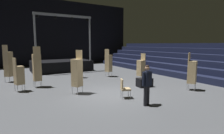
{
  "coord_description": "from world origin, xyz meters",
  "views": [
    {
      "loc": [
        -4.71,
        -7.9,
        2.62
      ],
      "look_at": [
        0.15,
        0.18,
        1.4
      ],
      "focal_mm": 28.6,
      "sensor_mm": 36.0,
      "label": 1
    }
  ],
  "objects_px": {
    "stage_riser": "(62,65)",
    "man_with_tie": "(147,83)",
    "chair_stack_front_left": "(37,67)",
    "chair_stack_front_right": "(108,63)",
    "chair_stack_mid_right": "(77,66)",
    "equipment_road_case": "(144,82)",
    "chair_stack_rear_left": "(19,75)",
    "chair_stack_mid_left": "(192,72)",
    "loose_chair_near_man": "(124,87)",
    "chair_stack_rear_centre": "(8,64)",
    "chair_stack_mid_centre": "(141,68)",
    "chair_stack_rear_right": "(77,72)"
  },
  "relations": [
    {
      "from": "chair_stack_front_left",
      "to": "chair_stack_front_right",
      "type": "bearing_deg",
      "value": 5.57
    },
    {
      "from": "stage_riser",
      "to": "chair_stack_mid_left",
      "type": "bearing_deg",
      "value": -69.23
    },
    {
      "from": "stage_riser",
      "to": "equipment_road_case",
      "type": "distance_m",
      "value": 9.61
    },
    {
      "from": "chair_stack_front_right",
      "to": "equipment_road_case",
      "type": "height_order",
      "value": "chair_stack_front_right"
    },
    {
      "from": "loose_chair_near_man",
      "to": "chair_stack_rear_centre",
      "type": "bearing_deg",
      "value": -125.15
    },
    {
      "from": "chair_stack_front_left",
      "to": "chair_stack_rear_right",
      "type": "height_order",
      "value": "chair_stack_front_left"
    },
    {
      "from": "chair_stack_mid_left",
      "to": "man_with_tie",
      "type": "bearing_deg",
      "value": -16.67
    },
    {
      "from": "chair_stack_mid_left",
      "to": "chair_stack_mid_right",
      "type": "bearing_deg",
      "value": -84.37
    },
    {
      "from": "chair_stack_mid_left",
      "to": "loose_chair_near_man",
      "type": "xyz_separation_m",
      "value": [
        -4.14,
        0.73,
        -0.53
      ]
    },
    {
      "from": "stage_riser",
      "to": "man_with_tie",
      "type": "bearing_deg",
      "value": -88.24
    },
    {
      "from": "chair_stack_rear_centre",
      "to": "man_with_tie",
      "type": "bearing_deg",
      "value": -13.35
    },
    {
      "from": "chair_stack_rear_left",
      "to": "chair_stack_rear_centre",
      "type": "relative_size",
      "value": 0.73
    },
    {
      "from": "chair_stack_mid_left",
      "to": "chair_stack_mid_centre",
      "type": "relative_size",
      "value": 1.09
    },
    {
      "from": "chair_stack_rear_left",
      "to": "stage_riser",
      "type": "bearing_deg",
      "value": 131.19
    },
    {
      "from": "man_with_tie",
      "to": "chair_stack_mid_centre",
      "type": "relative_size",
      "value": 0.89
    },
    {
      "from": "chair_stack_rear_left",
      "to": "man_with_tie",
      "type": "bearing_deg",
      "value": 23.45
    },
    {
      "from": "loose_chair_near_man",
      "to": "chair_stack_rear_left",
      "type": "bearing_deg",
      "value": -111.66
    },
    {
      "from": "stage_riser",
      "to": "loose_chair_near_man",
      "type": "relative_size",
      "value": 5.75
    },
    {
      "from": "chair_stack_front_right",
      "to": "chair_stack_rear_left",
      "type": "height_order",
      "value": "chair_stack_front_right"
    },
    {
      "from": "chair_stack_front_left",
      "to": "chair_stack_rear_centre",
      "type": "distance_m",
      "value": 2.93
    },
    {
      "from": "chair_stack_front_right",
      "to": "chair_stack_mid_centre",
      "type": "distance_m",
      "value": 3.0
    },
    {
      "from": "stage_riser",
      "to": "chair_stack_front_right",
      "type": "bearing_deg",
      "value": -64.89
    },
    {
      "from": "chair_stack_mid_right",
      "to": "chair_stack_mid_left",
      "type": "bearing_deg",
      "value": -103.18
    },
    {
      "from": "chair_stack_mid_right",
      "to": "loose_chair_near_man",
      "type": "xyz_separation_m",
      "value": [
        0.08,
        -6.24,
        -0.37
      ]
    },
    {
      "from": "chair_stack_front_left",
      "to": "chair_stack_front_right",
      "type": "relative_size",
      "value": 1.11
    },
    {
      "from": "chair_stack_mid_right",
      "to": "chair_stack_rear_left",
      "type": "relative_size",
      "value": 0.95
    },
    {
      "from": "loose_chair_near_man",
      "to": "chair_stack_mid_left",
      "type": "bearing_deg",
      "value": 101.39
    },
    {
      "from": "stage_riser",
      "to": "loose_chair_near_man",
      "type": "bearing_deg",
      "value": -89.24
    },
    {
      "from": "chair_stack_front_left",
      "to": "chair_stack_rear_centre",
      "type": "height_order",
      "value": "chair_stack_rear_centre"
    },
    {
      "from": "chair_stack_front_right",
      "to": "chair_stack_rear_left",
      "type": "relative_size",
      "value": 1.18
    },
    {
      "from": "loose_chair_near_man",
      "to": "stage_riser",
      "type": "bearing_deg",
      "value": -157.81
    },
    {
      "from": "equipment_road_case",
      "to": "man_with_tie",
      "type": "bearing_deg",
      "value": -129.78
    },
    {
      "from": "chair_stack_rear_right",
      "to": "loose_chair_near_man",
      "type": "height_order",
      "value": "chair_stack_rear_right"
    },
    {
      "from": "chair_stack_mid_right",
      "to": "chair_stack_front_left",
      "type": "bearing_deg",
      "value": 163.74
    },
    {
      "from": "chair_stack_mid_left",
      "to": "chair_stack_rear_centre",
      "type": "distance_m",
      "value": 11.8
    },
    {
      "from": "chair_stack_front_left",
      "to": "equipment_road_case",
      "type": "height_order",
      "value": "chair_stack_front_left"
    },
    {
      "from": "chair_stack_rear_centre",
      "to": "loose_chair_near_man",
      "type": "bearing_deg",
      "value": -10.1
    },
    {
      "from": "chair_stack_rear_left",
      "to": "chair_stack_mid_centre",
      "type": "bearing_deg",
      "value": 62.97
    },
    {
      "from": "chair_stack_front_right",
      "to": "chair_stack_mid_right",
      "type": "height_order",
      "value": "chair_stack_front_right"
    },
    {
      "from": "man_with_tie",
      "to": "loose_chair_near_man",
      "type": "relative_size",
      "value": 1.85
    },
    {
      "from": "stage_riser",
      "to": "chair_stack_rear_left",
      "type": "distance_m",
      "value": 7.76
    },
    {
      "from": "chair_stack_mid_centre",
      "to": "chair_stack_front_left",
      "type": "bearing_deg",
      "value": 68.5
    },
    {
      "from": "chair_stack_mid_right",
      "to": "chair_stack_mid_centre",
      "type": "xyz_separation_m",
      "value": [
        3.34,
        -3.63,
        0.08
      ]
    },
    {
      "from": "chair_stack_mid_right",
      "to": "chair_stack_rear_centre",
      "type": "xyz_separation_m",
      "value": [
        -4.6,
        0.86,
        0.38
      ]
    },
    {
      "from": "chair_stack_mid_left",
      "to": "chair_stack_mid_right",
      "type": "relative_size",
      "value": 1.19
    },
    {
      "from": "man_with_tie",
      "to": "chair_stack_front_left",
      "type": "xyz_separation_m",
      "value": [
        -3.47,
        5.9,
        0.24
      ]
    },
    {
      "from": "man_with_tie",
      "to": "loose_chair_near_man",
      "type": "distance_m",
      "value": 1.44
    },
    {
      "from": "chair_stack_mid_centre",
      "to": "chair_stack_rear_left",
      "type": "bearing_deg",
      "value": 74.74
    },
    {
      "from": "man_with_tie",
      "to": "chair_stack_mid_right",
      "type": "relative_size",
      "value": 0.97
    },
    {
      "from": "chair_stack_rear_left",
      "to": "chair_stack_mid_right",
      "type": "bearing_deg",
      "value": 101.62
    }
  ]
}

